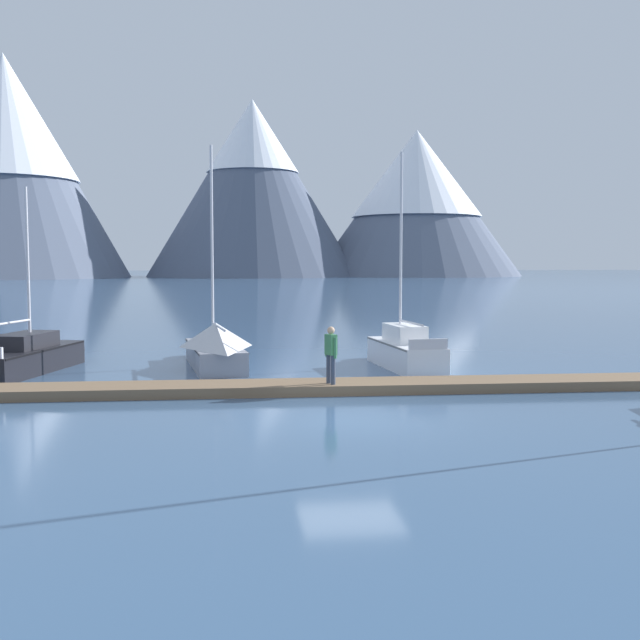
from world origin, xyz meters
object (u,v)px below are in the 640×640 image
at_px(sailboat_nearest_berth, 29,356).
at_px(sailboat_mid_dock_port, 402,350).
at_px(person_on_dock, 331,351).
at_px(sailboat_second_berth, 214,345).

bearing_deg(sailboat_nearest_berth, sailboat_mid_dock_port, -2.39).
bearing_deg(sailboat_mid_dock_port, person_on_dock, -122.64).
relative_size(sailboat_second_berth, person_on_dock, 4.82).
height_order(sailboat_nearest_berth, sailboat_second_berth, sailboat_second_berth).
xyz_separation_m(sailboat_second_berth, sailboat_mid_dock_port, (6.92, -0.91, -0.16)).
distance_m(sailboat_second_berth, person_on_dock, 7.18).
bearing_deg(sailboat_second_berth, sailboat_mid_dock_port, -7.48).
relative_size(sailboat_nearest_berth, person_on_dock, 4.00).
height_order(sailboat_second_berth, sailboat_mid_dock_port, sailboat_second_berth).
distance_m(sailboat_nearest_berth, sailboat_mid_dock_port, 13.42).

